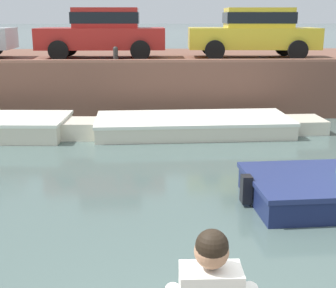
# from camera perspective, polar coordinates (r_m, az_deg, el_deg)

# --- Properties ---
(ground_plane) EXTENTS (400.00, 400.00, 0.00)m
(ground_plane) POSITION_cam_1_polar(r_m,az_deg,el_deg) (8.75, -0.17, -4.51)
(ground_plane) COLOR #4C605B
(far_quay_wall) EXTENTS (60.00, 6.00, 1.68)m
(far_quay_wall) POSITION_cam_1_polar(r_m,az_deg,el_deg) (16.72, -1.10, 7.99)
(far_quay_wall) COLOR brown
(far_quay_wall) RESTS_ON ground
(far_wall_coping) EXTENTS (60.00, 0.24, 0.08)m
(far_wall_coping) POSITION_cam_1_polar(r_m,az_deg,el_deg) (13.76, -0.92, 10.11)
(far_wall_coping) COLOR #925F4C
(far_wall_coping) RESTS_ON far_quay_wall
(boat_moored_central_cream) EXTENTS (6.05, 2.24, 0.44)m
(boat_moored_central_cream) POSITION_cam_1_polar(r_m,az_deg,el_deg) (12.29, 4.15, 2.33)
(boat_moored_central_cream) COLOR silver
(boat_moored_central_cream) RESTS_ON ground
(car_left_inner_red) EXTENTS (3.92, 1.98, 1.54)m
(car_left_inner_red) POSITION_cam_1_polar(r_m,az_deg,el_deg) (15.15, -7.86, 13.50)
(car_left_inner_red) COLOR #B2231E
(car_left_inner_red) RESTS_ON far_quay_wall
(car_centre_yellow) EXTENTS (4.09, 2.14, 1.54)m
(car_centre_yellow) POSITION_cam_1_polar(r_m,az_deg,el_deg) (15.42, 10.46, 13.43)
(car_centre_yellow) COLOR yellow
(car_centre_yellow) RESTS_ON far_quay_wall
(mooring_bollard_mid) EXTENTS (0.15, 0.15, 0.45)m
(mooring_bollard_mid) POSITION_cam_1_polar(r_m,az_deg,el_deg) (13.91, -6.41, 10.90)
(mooring_bollard_mid) COLOR #2D2B28
(mooring_bollard_mid) RESTS_ON far_quay_wall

